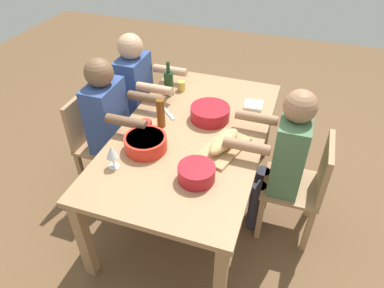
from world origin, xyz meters
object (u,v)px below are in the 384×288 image
at_px(napkin_stack, 253,105).
at_px(diner_far_center, 283,155).
at_px(wine_bottle, 169,83).
at_px(cup_near_center, 146,126).
at_px(serving_bowl_greens, 196,172).
at_px(chair_near_center, 96,138).
at_px(wine_glass, 112,153).
at_px(dining_table, 192,141).
at_px(diner_near_center, 112,120).
at_px(cup_near_left, 181,86).
at_px(diner_near_left, 139,90).
at_px(chair_near_left, 123,108).
at_px(cutting_board, 223,148).
at_px(chair_far_center, 304,184).
at_px(serving_bowl_pasta, 146,142).
at_px(bread_loaf, 224,142).
at_px(serving_bowl_fruit, 210,112).
at_px(beer_bottle, 161,113).

bearing_deg(napkin_stack, diner_far_center, 31.98).
bearing_deg(napkin_stack, wine_bottle, -87.04).
bearing_deg(cup_near_center, serving_bowl_greens, 53.34).
relative_size(chair_near_center, wine_glass, 5.12).
xyz_separation_m(dining_table, diner_near_center, (0.00, -0.65, 0.04)).
relative_size(serving_bowl_greens, cup_near_left, 2.76).
distance_m(diner_far_center, wine_bottle, 1.10).
distance_m(wine_glass, napkin_stack, 1.22).
relative_size(wine_glass, cup_near_center, 2.02).
distance_m(diner_near_left, wine_bottle, 0.34).
relative_size(diner_near_center, diner_near_left, 1.00).
bearing_deg(diner_near_left, cup_near_center, 30.33).
distance_m(chair_near_left, wine_bottle, 0.61).
relative_size(diner_near_left, cutting_board, 3.00).
relative_size(diner_far_center, diner_near_left, 1.00).
distance_m(chair_near_center, chair_far_center, 1.67).
distance_m(chair_near_center, cup_near_left, 0.83).
xyz_separation_m(serving_bowl_pasta, cup_near_center, (-0.20, -0.09, -0.02)).
bearing_deg(wine_bottle, chair_near_center, -47.60).
height_order(dining_table, napkin_stack, napkin_stack).
xyz_separation_m(chair_far_center, serving_bowl_pasta, (0.28, -1.06, 0.31)).
bearing_deg(chair_near_left, dining_table, 59.68).
xyz_separation_m(bread_loaf, wine_glass, (0.39, -0.61, 0.05)).
bearing_deg(serving_bowl_fruit, serving_bowl_pasta, -32.13).
bearing_deg(chair_far_center, serving_bowl_pasta, -75.07).
bearing_deg(chair_near_left, serving_bowl_greens, 47.20).
bearing_deg(beer_bottle, wine_glass, -12.32).
height_order(chair_far_center, serving_bowl_greens, chair_far_center).
relative_size(chair_near_center, diner_far_center, 0.71).
distance_m(chair_far_center, wine_glass, 1.34).
bearing_deg(serving_bowl_greens, serving_bowl_fruit, -170.73).
distance_m(chair_far_center, cup_near_center, 1.19).
distance_m(wine_bottle, cup_near_left, 0.14).
height_order(wine_bottle, wine_glass, wine_bottle).
bearing_deg(serving_bowl_pasta, chair_far_center, 104.93).
distance_m(serving_bowl_pasta, bread_loaf, 0.52).
bearing_deg(diner_far_center, cutting_board, -72.94).
height_order(chair_far_center, chair_near_left, same).
xyz_separation_m(dining_table, serving_bowl_pasta, (0.28, -0.23, 0.14)).
distance_m(chair_near_center, serving_bowl_pasta, 0.74).
distance_m(chair_far_center, wine_bottle, 1.32).
relative_size(wine_bottle, cup_near_left, 3.51).
bearing_deg(diner_near_left, cutting_board, 56.40).
xyz_separation_m(diner_far_center, cup_near_left, (-0.54, -0.93, 0.08)).
relative_size(dining_table, serving_bowl_greens, 7.80).
bearing_deg(serving_bowl_pasta, chair_near_center, -115.13).
bearing_deg(serving_bowl_greens, diner_near_left, -138.50).
bearing_deg(bread_loaf, serving_bowl_fruit, -149.45).
relative_size(chair_near_center, cup_near_center, 10.33).
bearing_deg(bread_loaf, chair_near_left, -118.95).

